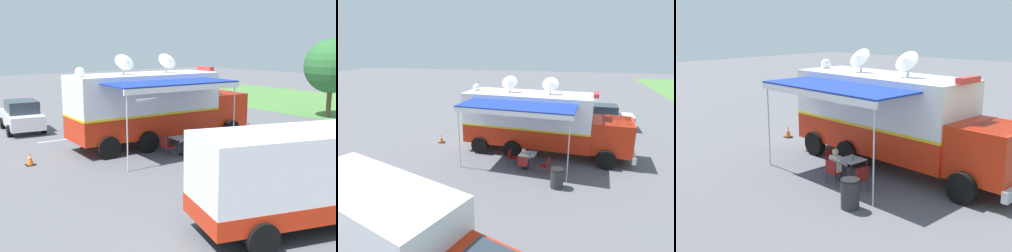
{
  "view_description": "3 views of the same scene",
  "coord_description": "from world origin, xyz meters",
  "views": [
    {
      "loc": [
        16.44,
        -11.67,
        4.92
      ],
      "look_at": [
        1.53,
        0.24,
        1.18
      ],
      "focal_mm": 45.28,
      "sensor_mm": 36.0,
      "label": 1
    },
    {
      "loc": [
        15.66,
        2.41,
        6.21
      ],
      "look_at": [
        0.62,
        -1.15,
        1.65
      ],
      "focal_mm": 30.01,
      "sensor_mm": 36.0,
      "label": 2
    },
    {
      "loc": [
        13.2,
        9.79,
        5.35
      ],
      "look_at": [
        1.17,
        -0.86,
        1.55
      ],
      "focal_mm": 46.01,
      "sensor_mm": 36.0,
      "label": 3
    }
  ],
  "objects": [
    {
      "name": "ground_plane",
      "position": [
        0.0,
        0.0,
        0.0
      ],
      "size": [
        100.0,
        100.0,
        0.0
      ],
      "primitive_type": "plane",
      "color": "#5B5B60"
    },
    {
      "name": "lot_stripe",
      "position": [
        -3.57,
        -1.49,
        0.0
      ],
      "size": [
        0.54,
        4.79,
        0.01
      ],
      "primitive_type": "cube",
      "rotation": [
        0.0,
        0.0,
        -0.09
      ],
      "color": "silver",
      "rests_on": "ground"
    },
    {
      "name": "command_truck",
      "position": [
        0.1,
        0.74,
        1.95
      ],
      "size": [
        5.34,
        9.67,
        4.53
      ],
      "color": "red",
      "rests_on": "ground"
    },
    {
      "name": "folding_table",
      "position": [
        2.22,
        0.41,
        0.67
      ],
      "size": [
        0.87,
        0.87,
        0.73
      ],
      "color": "silver",
      "rests_on": "ground"
    },
    {
      "name": "water_bottle",
      "position": [
        2.31,
        0.54,
        0.83
      ],
      "size": [
        0.07,
        0.07,
        0.22
      ],
      "color": "#3F9959",
      "rests_on": "folding_table"
    },
    {
      "name": "folding_chair_at_table",
      "position": [
        3.02,
        0.28,
        0.51
      ],
      "size": [
        0.52,
        0.52,
        0.87
      ],
      "color": "maroon",
      "rests_on": "ground"
    },
    {
      "name": "folding_chair_beside_table",
      "position": [
        2.24,
        -0.44,
        0.51
      ],
      "size": [
        0.52,
        0.52,
        0.87
      ],
      "color": "maroon",
      "rests_on": "ground"
    },
    {
      "name": "folding_chair_spare_by_truck",
      "position": [
        2.95,
        1.41,
        0.51
      ],
      "size": [
        0.57,
        0.57,
        0.87
      ],
      "color": "maroon",
      "rests_on": "ground"
    },
    {
      "name": "seated_responder",
      "position": [
        2.83,
        0.3,
        0.65
      ],
      "size": [
        0.69,
        0.59,
        1.25
      ],
      "color": "silver",
      "rests_on": "ground"
    },
    {
      "name": "trash_bin",
      "position": [
        4.14,
        2.01,
        0.46
      ],
      "size": [
        0.57,
        0.57,
        0.91
      ],
      "color": "#2D2D33",
      "rests_on": "ground"
    },
    {
      "name": "traffic_cone",
      "position": [
        -0.14,
        -5.65,
        0.28
      ],
      "size": [
        0.36,
        0.36,
        0.58
      ],
      "color": "black",
      "rests_on": "ground"
    },
    {
      "name": "support_truck",
      "position": [
        10.32,
        -2.03,
        1.39
      ],
      "size": [
        4.17,
        7.09,
        2.7
      ],
      "color": "white",
      "rests_on": "ground"
    },
    {
      "name": "car_behind_truck",
      "position": [
        -7.17,
        -3.4,
        0.88
      ],
      "size": [
        4.45,
        2.55,
        1.76
      ],
      "color": "silver",
      "rests_on": "ground"
    },
    {
      "name": "car_far_corner",
      "position": [
        -6.16,
        4.87,
        0.88
      ],
      "size": [
        2.1,
        4.24,
        1.76
      ],
      "color": "#B2B5BA",
      "rests_on": "ground"
    }
  ]
}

